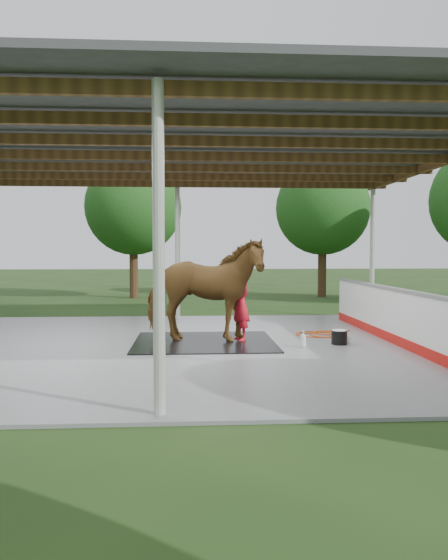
{
  "coord_description": "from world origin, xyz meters",
  "views": [
    {
      "loc": [
        0.36,
        -11.01,
        1.95
      ],
      "look_at": [
        1.06,
        0.3,
        1.36
      ],
      "focal_mm": 35.0,
      "sensor_mm": 36.0,
      "label": 1
    }
  ],
  "objects": [
    {
      "name": "handler",
      "position": [
        1.43,
        0.49,
        0.83
      ],
      "size": [
        0.54,
        0.66,
        1.56
      ],
      "primitive_type": "imported",
      "rotation": [
        0.0,
        0.0,
        -1.24
      ],
      "color": "red",
      "rests_on": "concrete_slab"
    },
    {
      "name": "wash_bucket",
      "position": [
        3.4,
        -0.11,
        0.2
      ],
      "size": [
        0.32,
        0.32,
        0.3
      ],
      "color": "black",
      "rests_on": "concrete_slab"
    },
    {
      "name": "concrete_slab",
      "position": [
        0.0,
        0.0,
        0.03
      ],
      "size": [
        12.0,
        10.0,
        0.05
      ],
      "primitive_type": "cube",
      "color": "slate",
      "rests_on": "ground"
    },
    {
      "name": "tree_belt",
      "position": [
        0.3,
        0.9,
        3.79
      ],
      "size": [
        28.0,
        28.0,
        5.8
      ],
      "color": "#382314",
      "rests_on": "ground"
    },
    {
      "name": "pavilion_structure",
      "position": [
        0.0,
        -0.0,
        3.97
      ],
      "size": [
        12.6,
        10.6,
        4.05
      ],
      "color": "beige",
      "rests_on": "ground"
    },
    {
      "name": "dasher_board",
      "position": [
        4.6,
        0.0,
        0.59
      ],
      "size": [
        0.16,
        8.0,
        1.15
      ],
      "color": "#B7140F",
      "rests_on": "concrete_slab"
    },
    {
      "name": "horse",
      "position": [
        0.65,
        0.32,
        1.15
      ],
      "size": [
        2.7,
        1.56,
        2.15
      ],
      "primitive_type": "imported",
      "rotation": [
        0.0,
        0.0,
        1.41
      ],
      "color": "brown",
      "rests_on": "rubber_mat"
    },
    {
      "name": "ground",
      "position": [
        0.0,
        0.0,
        0.0
      ],
      "size": [
        100.0,
        100.0,
        0.0
      ],
      "primitive_type": "plane",
      "color": "#1E3814"
    },
    {
      "name": "soap_bottle_b",
      "position": [
        3.62,
        0.06,
        0.15
      ],
      "size": [
        0.12,
        0.12,
        0.19
      ],
      "primitive_type": "imported",
      "rotation": [
        0.0,
        0.0,
        -0.85
      ],
      "color": "#338CD8",
      "rests_on": "concrete_slab"
    },
    {
      "name": "soap_bottle_a",
      "position": [
        2.59,
        -0.42,
        0.22
      ],
      "size": [
        0.13,
        0.13,
        0.33
      ],
      "primitive_type": "imported",
      "rotation": [
        0.0,
        0.0,
        -0.04
      ],
      "color": "silver",
      "rests_on": "concrete_slab"
    },
    {
      "name": "rubber_mat",
      "position": [
        0.65,
        0.32,
        0.06
      ],
      "size": [
        2.91,
        2.73,
        0.02
      ],
      "primitive_type": "cube",
      "color": "black",
      "rests_on": "concrete_slab"
    },
    {
      "name": "hose_coil",
      "position": [
        3.36,
        1.21,
        0.06
      ],
      "size": [
        1.43,
        1.0,
        0.02
      ],
      "color": "#C6490E",
      "rests_on": "concrete_slab"
    }
  ]
}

